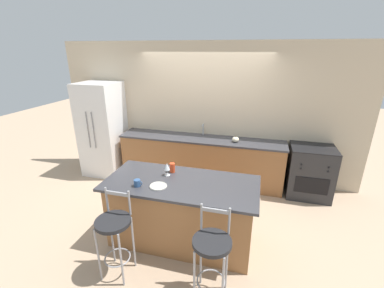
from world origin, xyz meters
TOP-DOWN VIEW (x-y plane):
  - ground_plane at (0.00, 0.00)m, footprint 18.00×18.00m
  - wall_back at (0.00, 0.64)m, footprint 6.00×0.07m
  - back_counter at (0.00, 0.35)m, footprint 3.22×0.62m
  - sink_faucet at (0.00, 0.53)m, footprint 0.02×0.13m
  - kitchen_island at (0.15, -1.44)m, footprint 2.01×0.91m
  - refrigerator at (-2.09, 0.24)m, footprint 0.78×0.79m
  - oven_range at (2.03, 0.31)m, footprint 0.75×0.64m
  - bar_stool_near at (-0.42, -2.18)m, footprint 0.40×0.40m
  - bar_stool_far at (0.72, -2.22)m, footprint 0.40×0.40m
  - dinner_plate at (-0.09, -1.63)m, footprint 0.22×0.22m
  - wine_glass at (-0.09, -1.30)m, footprint 0.08×0.08m
  - coffee_mug at (-0.35, -1.68)m, footprint 0.11×0.08m
  - tumbler_cup at (-0.05, -1.19)m, footprint 0.07×0.07m
  - pumpkin_decoration at (0.68, 0.28)m, footprint 0.13×0.13m

SIDE VIEW (x-z plane):
  - ground_plane at x=0.00m, z-range 0.00..0.00m
  - kitchen_island at x=0.15m, z-range 0.00..0.92m
  - back_counter at x=0.00m, z-range 0.00..0.93m
  - oven_range at x=2.03m, z-range 0.00..0.94m
  - bar_stool_near at x=-0.42m, z-range 0.08..1.15m
  - bar_stool_far at x=0.72m, z-range 0.08..1.15m
  - dinner_plate at x=-0.09m, z-range 0.92..0.94m
  - refrigerator at x=-2.09m, z-range 0.00..1.93m
  - coffee_mug at x=-0.35m, z-range 0.92..1.01m
  - pumpkin_decoration at x=0.68m, z-range 0.91..1.04m
  - tumbler_cup at x=-0.05m, z-range 0.92..1.05m
  - wine_glass at x=-0.09m, z-range 0.96..1.14m
  - sink_faucet at x=0.00m, z-range 0.95..1.17m
  - wall_back at x=0.00m, z-range 0.00..2.70m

